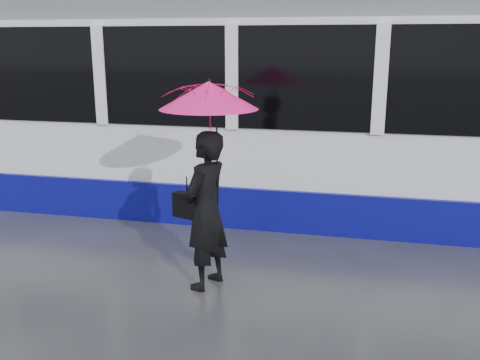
# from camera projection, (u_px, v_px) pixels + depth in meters

# --- Properties ---
(ground) EXTENTS (90.00, 90.00, 0.00)m
(ground) POSITION_uv_depth(u_px,v_px,m) (258.00, 265.00, 6.62)
(ground) COLOR #292A2E
(ground) RESTS_ON ground
(rails) EXTENTS (34.00, 1.51, 0.02)m
(rails) POSITION_uv_depth(u_px,v_px,m) (287.00, 206.00, 8.98)
(rails) COLOR #3F3D38
(rails) RESTS_ON ground
(tram) EXTENTS (26.00, 2.56, 3.35)m
(tram) POSITION_uv_depth(u_px,v_px,m) (164.00, 106.00, 9.04)
(tram) COLOR white
(tram) RESTS_ON ground
(woman) EXTENTS (0.61, 0.75, 1.77)m
(woman) POSITION_uv_depth(u_px,v_px,m) (206.00, 211.00, 5.85)
(woman) COLOR black
(woman) RESTS_ON ground
(umbrella) EXTENTS (1.32, 1.32, 1.20)m
(umbrella) POSITION_uv_depth(u_px,v_px,m) (209.00, 115.00, 5.57)
(umbrella) COLOR #E71368
(umbrella) RESTS_ON ground
(handbag) EXTENTS (0.34, 0.23, 0.45)m
(handbag) POSITION_uv_depth(u_px,v_px,m) (187.00, 205.00, 5.90)
(handbag) COLOR black
(handbag) RESTS_ON ground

